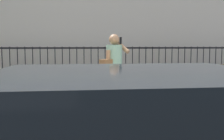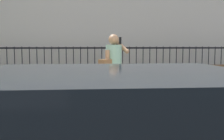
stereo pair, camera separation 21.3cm
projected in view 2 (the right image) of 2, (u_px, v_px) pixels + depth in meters
name	position (u px, v px, depth m)	size (l,w,h in m)	color
sidewalk	(120.00, 114.00, 6.14)	(28.00, 4.40, 0.15)	#9E9B93
iron_fence	(105.00, 63.00, 9.72)	(12.03, 0.04, 1.60)	black
pedestrian_on_phone	(113.00, 68.00, 5.66)	(0.70, 0.68, 1.72)	#936B4C
street_bench	(214.00, 80.00, 7.69)	(1.60, 0.45, 0.95)	brown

